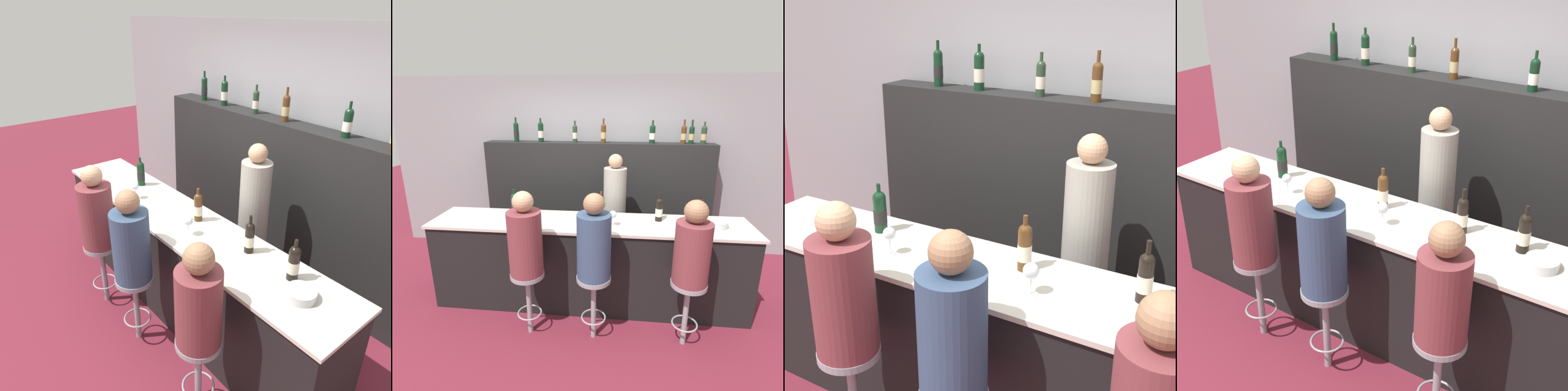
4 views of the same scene
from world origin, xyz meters
TOP-DOWN VIEW (x-y plane):
  - ground_plane at (0.00, 0.00)m, footprint 16.00×16.00m
  - wall_back at (0.00, 1.76)m, footprint 6.40×0.05m
  - bar_counter at (0.00, 0.30)m, footprint 3.43×0.64m
  - back_bar_cabinet at (0.00, 1.54)m, footprint 3.22×0.28m
  - wine_bottle_counter_0 at (-0.85, 0.41)m, footprint 0.08×0.08m
  - wine_bottle_counter_1 at (0.12, 0.41)m, footprint 0.08×0.08m
  - wine_bottle_counter_2 at (0.75, 0.41)m, footprint 0.08×0.08m
  - wine_bottle_counter_3 at (1.17, 0.41)m, footprint 0.08×0.08m
  - wine_bottle_backbar_0 at (-1.17, 1.54)m, footprint 0.07×0.07m
  - wine_bottle_backbar_1 at (-0.81, 1.54)m, footprint 0.08×0.08m
  - wine_bottle_backbar_2 at (-0.33, 1.54)m, footprint 0.07×0.07m
  - wine_bottle_backbar_3 at (0.07, 1.54)m, footprint 0.07×0.07m
  - wine_bottle_backbar_4 at (0.74, 1.54)m, footprint 0.08×0.08m
  - wine_glass_0 at (-0.61, 0.20)m, footprint 0.07×0.07m
  - wine_glass_1 at (0.26, 0.20)m, footprint 0.08×0.08m
  - metal_bowl at (1.33, 0.29)m, footprint 0.20×0.20m
  - bar_stool_left at (-0.53, -0.26)m, footprint 0.32×0.32m
  - guest_seated_left at (-0.53, -0.26)m, footprint 0.31×0.31m
  - bar_stool_middle at (0.10, -0.26)m, footprint 0.32×0.32m
  - guest_seated_middle at (0.10, -0.26)m, footprint 0.31×0.31m
  - bar_stool_right at (0.96, -0.26)m, footprint 0.32×0.32m
  - guest_seated_right at (0.96, -0.26)m, footprint 0.31×0.31m
  - bartender at (0.26, 0.98)m, footprint 0.29×0.29m

SIDE VIEW (x-z plane):
  - ground_plane at x=0.00m, z-range 0.00..0.00m
  - bar_counter at x=0.00m, z-range 0.00..0.99m
  - bar_stool_left at x=-0.53m, z-range 0.18..0.84m
  - bar_stool_middle at x=0.10m, z-range 0.18..0.84m
  - bar_stool_right at x=0.96m, z-range 0.18..0.84m
  - bartender at x=0.26m, z-range -0.05..1.57m
  - back_bar_cabinet at x=0.00m, z-range 0.00..1.69m
  - guest_seated_right at x=0.96m, z-range 0.62..1.39m
  - guest_seated_left at x=-0.53m, z-range 0.61..1.42m
  - guest_seated_middle at x=0.10m, z-range 0.62..1.42m
  - metal_bowl at x=1.33m, z-range 0.99..1.05m
  - wine_glass_0 at x=-0.61m, z-range 1.03..1.19m
  - wine_glass_1 at x=0.26m, z-range 1.03..1.19m
  - wine_bottle_counter_2 at x=0.75m, z-range 0.96..1.28m
  - wine_bottle_counter_0 at x=-0.85m, z-range 0.97..1.27m
  - wine_bottle_counter_1 at x=0.12m, z-range 0.96..1.27m
  - wine_bottle_counter_3 at x=1.17m, z-range 0.96..1.28m
  - wall_back at x=0.00m, z-range 0.00..2.60m
  - wine_bottle_backbar_2 at x=-0.33m, z-range 1.66..1.96m
  - wine_bottle_backbar_4 at x=0.74m, z-range 1.66..1.97m
  - wine_bottle_backbar_3 at x=0.07m, z-range 1.66..1.99m
  - wine_bottle_backbar_0 at x=-1.17m, z-range 1.66..2.00m
  - wine_bottle_backbar_1 at x=-0.81m, z-range 1.66..1.99m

